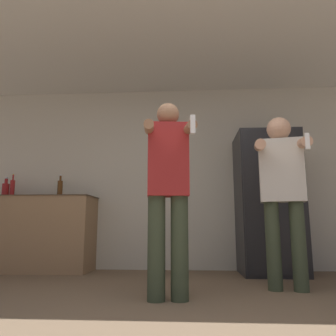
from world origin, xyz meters
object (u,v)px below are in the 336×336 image
(refrigerator, at_px, (268,202))
(bottle_clear_vodka, at_px, (12,188))
(bottle_green_wine, at_px, (60,188))
(bottle_short_whiskey, at_px, (6,189))
(person_man_side, at_px, (282,185))
(person_woman_foreground, at_px, (168,187))

(refrigerator, bearing_deg, bottle_clear_vodka, 177.82)
(bottle_green_wine, xyz_separation_m, bottle_short_whiskey, (-0.76, 0.00, -0.01))
(refrigerator, xyz_separation_m, bottle_clear_vodka, (-3.41, 0.13, 0.22))
(bottle_green_wine, xyz_separation_m, bottle_clear_vodka, (-0.67, 0.00, 0.00))
(person_man_side, bearing_deg, bottle_green_wine, 156.00)
(bottle_clear_vodka, xyz_separation_m, bottle_short_whiskey, (-0.09, -0.00, -0.01))
(bottle_clear_vodka, distance_m, bottle_short_whiskey, 0.09)
(refrigerator, xyz_separation_m, person_woman_foreground, (-1.16, -1.51, 0.02))
(bottle_short_whiskey, bearing_deg, person_woman_foreground, -35.02)
(bottle_short_whiskey, bearing_deg, refrigerator, -2.12)
(bottle_short_whiskey, distance_m, person_man_side, 3.60)
(bottle_clear_vodka, relative_size, bottle_short_whiskey, 1.13)
(person_woman_foreground, bearing_deg, person_man_side, 23.86)
(refrigerator, height_order, bottle_short_whiskey, refrigerator)
(bottle_green_wine, height_order, bottle_clear_vodka, bottle_clear_vodka)
(refrigerator, relative_size, bottle_green_wine, 5.64)
(bottle_short_whiskey, bearing_deg, bottle_green_wine, 0.00)
(bottle_green_wine, relative_size, bottle_clear_vodka, 0.96)
(bottle_clear_vodka, xyz_separation_m, person_woman_foreground, (2.25, -1.64, -0.20))
(refrigerator, distance_m, person_woman_foreground, 1.91)
(person_man_side, bearing_deg, person_woman_foreground, -156.14)
(person_woman_foreground, relative_size, person_man_side, 0.99)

